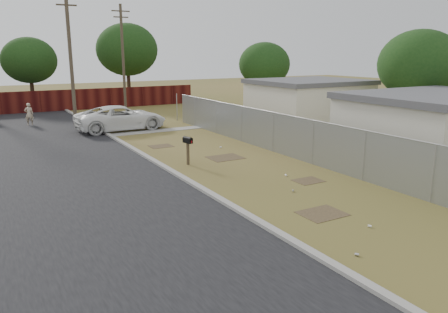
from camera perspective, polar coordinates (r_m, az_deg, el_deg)
ground at (r=18.37m, az=4.04°, el=-2.18°), size 120.00×120.00×0.00m
street at (r=23.45m, az=-21.45°, el=0.39°), size 15.10×60.00×0.12m
chainlink_fence at (r=20.81m, az=9.66°, el=1.78°), size 0.10×27.06×2.02m
privacy_fence at (r=40.06m, az=-24.27°, el=6.49°), size 30.00×0.12×1.80m
utility_poles at (r=35.87m, az=-20.32°, el=12.26°), size 12.60×8.24×9.00m
houses at (r=26.69m, az=17.86°, el=5.54°), size 9.30×17.24×3.10m
horizon_trees at (r=39.70m, az=-14.51°, el=12.60°), size 33.32×31.94×7.78m
mailbox at (r=19.53m, az=-4.76°, el=1.82°), size 0.30×0.56×1.29m
pickup_truck at (r=29.15m, az=-13.28°, el=4.94°), size 5.86×2.88×1.60m
pedestrian at (r=33.11m, az=-24.11°, el=5.07°), size 0.63×0.47×1.56m
scattered_litter at (r=16.30m, az=8.78°, el=-4.20°), size 3.38×12.79×0.07m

